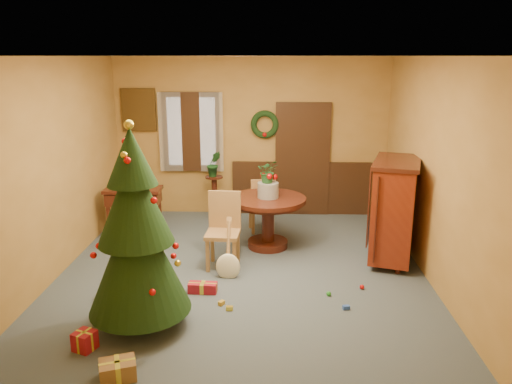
{
  "coord_description": "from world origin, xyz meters",
  "views": [
    {
      "loc": [
        0.42,
        -6.38,
        2.9
      ],
      "look_at": [
        0.17,
        0.4,
        1.05
      ],
      "focal_mm": 35.0,
      "sensor_mm": 36.0,
      "label": 1
    }
  ],
  "objects_px": {
    "christmas_tree": "(136,233)",
    "sideboard": "(394,208)",
    "dining_table": "(268,212)",
    "chair_near": "(224,227)",
    "writing_desk": "(134,200)"
  },
  "relations": [
    {
      "from": "christmas_tree",
      "to": "sideboard",
      "type": "bearing_deg",
      "value": 31.61
    },
    {
      "from": "dining_table",
      "to": "chair_near",
      "type": "distance_m",
      "value": 0.94
    },
    {
      "from": "dining_table",
      "to": "chair_near",
      "type": "bearing_deg",
      "value": -130.72
    },
    {
      "from": "dining_table",
      "to": "chair_near",
      "type": "xyz_separation_m",
      "value": [
        -0.62,
        -0.72,
        0.01
      ]
    },
    {
      "from": "dining_table",
      "to": "chair_near",
      "type": "height_order",
      "value": "chair_near"
    },
    {
      "from": "chair_near",
      "to": "sideboard",
      "type": "distance_m",
      "value": 2.45
    },
    {
      "from": "christmas_tree",
      "to": "writing_desk",
      "type": "relative_size",
      "value": 2.47
    },
    {
      "from": "dining_table",
      "to": "christmas_tree",
      "type": "distance_m",
      "value": 2.83
    },
    {
      "from": "dining_table",
      "to": "christmas_tree",
      "type": "relative_size",
      "value": 0.51
    },
    {
      "from": "chair_near",
      "to": "christmas_tree",
      "type": "distance_m",
      "value": 1.93
    },
    {
      "from": "chair_near",
      "to": "writing_desk",
      "type": "relative_size",
      "value": 1.15
    },
    {
      "from": "writing_desk",
      "to": "sideboard",
      "type": "relative_size",
      "value": 0.62
    },
    {
      "from": "christmas_tree",
      "to": "writing_desk",
      "type": "bearing_deg",
      "value": 106.43
    },
    {
      "from": "sideboard",
      "to": "chair_near",
      "type": "bearing_deg",
      "value": -174.05
    },
    {
      "from": "dining_table",
      "to": "writing_desk",
      "type": "xyz_separation_m",
      "value": [
        -2.22,
        0.46,
        0.05
      ]
    }
  ]
}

